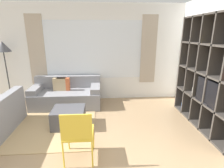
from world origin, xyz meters
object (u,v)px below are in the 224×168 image
Objects in this scene: floor_lamp at (3,50)px; shelving_unit at (211,74)px; couch_main at (67,95)px; folding_chair at (78,132)px; ottoman at (69,117)px.

shelving_unit is at bearing -17.43° from floor_lamp.
couch_main is 2.08× the size of folding_chair.
couch_main is (-3.12, 1.30, -0.83)m from shelving_unit.
floor_lamp reaches higher than couch_main.
ottoman is 1.21m from folding_chair.
floor_lamp is at bearing 143.94° from ottoman.
floor_lamp is at bearing 162.57° from shelving_unit.
ottoman is at bearing 176.80° from shelving_unit.
folding_chair is (0.34, -1.12, 0.32)m from ottoman.
ottoman is 2.58m from floor_lamp.
folding_chair is at bearing -75.61° from couch_main.
shelving_unit is 3.03m from ottoman.
floor_lamp is 1.98× the size of folding_chair.
couch_main is at bearing 157.38° from shelving_unit.
shelving_unit is 1.26× the size of couch_main.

